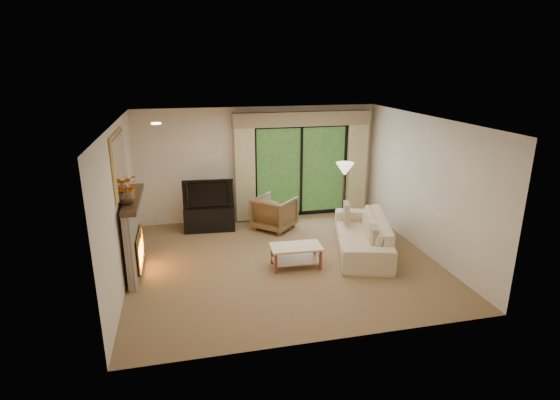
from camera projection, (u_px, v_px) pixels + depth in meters
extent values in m
plane|color=olive|center=(284.00, 261.00, 8.11)|extent=(5.50, 5.50, 0.00)
plane|color=silver|center=(284.00, 120.00, 7.33)|extent=(5.50, 5.50, 0.00)
plane|color=beige|center=(259.00, 164.00, 10.05)|extent=(5.00, 0.00, 5.00)
plane|color=beige|center=(330.00, 250.00, 5.40)|extent=(5.00, 0.00, 5.00)
plane|color=beige|center=(121.00, 205.00, 7.14)|extent=(0.00, 5.00, 5.00)
plane|color=beige|center=(424.00, 185.00, 8.31)|extent=(0.00, 5.00, 5.00)
cube|color=#CAB987|center=(245.00, 171.00, 9.86)|extent=(0.45, 0.18, 2.35)
cube|color=#CAB987|center=(357.00, 165.00, 10.43)|extent=(0.45, 0.18, 2.35)
cube|color=#967F5D|center=(303.00, 119.00, 9.83)|extent=(3.20, 0.24, 0.32)
cube|color=black|center=(209.00, 218.00, 9.59)|extent=(1.12, 0.57, 0.54)
imported|color=black|center=(208.00, 192.00, 9.41)|extent=(1.09, 0.22, 0.62)
imported|color=brown|center=(275.00, 213.00, 9.61)|extent=(1.13, 1.13, 0.74)
imported|color=beige|center=(362.00, 234.00, 8.49)|extent=(1.54, 2.50, 0.68)
cube|color=brown|center=(374.00, 236.00, 7.78)|extent=(0.19, 0.37, 0.36)
cube|color=brown|center=(346.00, 212.00, 9.03)|extent=(0.21, 0.40, 0.39)
imported|color=#3E2A1A|center=(127.00, 196.00, 6.92)|extent=(0.32, 0.32, 0.26)
imported|color=#C25C13|center=(128.00, 187.00, 7.13)|extent=(0.41, 0.36, 0.43)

